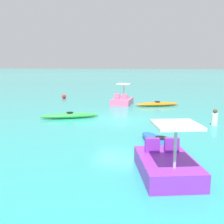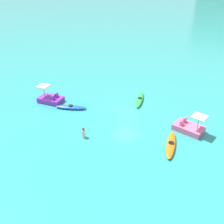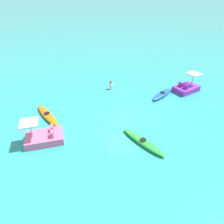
% 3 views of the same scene
% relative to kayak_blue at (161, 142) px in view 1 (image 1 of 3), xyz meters
% --- Properties ---
extents(ground_plane, '(600.00, 600.00, 0.00)m').
position_rel_kayak_blue_xyz_m(ground_plane, '(4.23, 3.37, -0.16)').
color(ground_plane, teal).
extents(kayak_blue, '(2.83, 2.48, 0.37)m').
position_rel_kayak_blue_xyz_m(kayak_blue, '(0.00, 0.00, 0.00)').
color(kayak_blue, blue).
rests_on(kayak_blue, ground_plane).
extents(kayak_orange, '(2.34, 3.41, 0.37)m').
position_rel_kayak_blue_xyz_m(kayak_orange, '(10.22, 2.03, -0.00)').
color(kayak_orange, orange).
rests_on(kayak_orange, ground_plane).
extents(kayak_green, '(2.43, 3.31, 0.37)m').
position_rel_kayak_blue_xyz_m(kayak_green, '(3.59, 6.09, -0.00)').
color(kayak_green, green).
rests_on(kayak_green, ground_plane).
extents(pedal_boat_pink, '(2.58, 1.76, 1.68)m').
position_rel_kayak_blue_xyz_m(pedal_boat_pink, '(10.02, 4.88, 0.17)').
color(pedal_boat_pink, pink).
rests_on(pedal_boat_pink, ground_plane).
extents(pedal_boat_purple, '(2.80, 2.35, 1.68)m').
position_rel_kayak_blue_xyz_m(pedal_boat_purple, '(-2.66, -0.61, 0.17)').
color(pedal_boat_purple, purple).
rests_on(pedal_boat_purple, ground_plane).
extents(buoy_red, '(0.42, 0.42, 0.42)m').
position_rel_kayak_blue_xyz_m(buoy_red, '(11.72, 11.37, 0.05)').
color(buoy_red, red).
rests_on(buoy_red, ground_plane).
extents(person_near_shore, '(0.32, 0.32, 0.88)m').
position_rel_kayak_blue_xyz_m(person_near_shore, '(4.59, -2.05, 0.22)').
color(person_near_shore, silver).
rests_on(person_near_shore, ground_plane).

